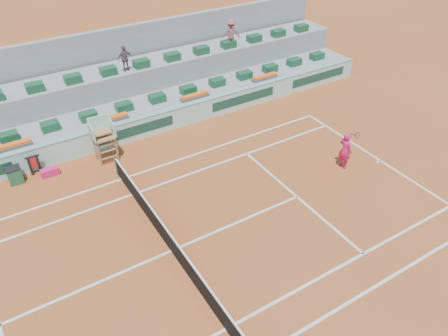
{
  "coord_description": "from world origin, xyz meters",
  "views": [
    {
      "loc": [
        -4.52,
        -11.35,
        12.9
      ],
      "look_at": [
        4.0,
        2.5,
        1.0
      ],
      "focal_mm": 35.0,
      "sensor_mm": 36.0,
      "label": 1
    }
  ],
  "objects_px": {
    "player_bag": "(50,172)",
    "tennis_player": "(345,150)",
    "drink_cooler_a": "(15,175)",
    "umpire_chair": "(102,133)"
  },
  "relations": [
    {
      "from": "player_bag",
      "to": "tennis_player",
      "type": "height_order",
      "value": "tennis_player"
    },
    {
      "from": "drink_cooler_a",
      "to": "tennis_player",
      "type": "height_order",
      "value": "tennis_player"
    },
    {
      "from": "umpire_chair",
      "to": "tennis_player",
      "type": "distance_m",
      "value": 12.0
    },
    {
      "from": "umpire_chair",
      "to": "drink_cooler_a",
      "type": "relative_size",
      "value": 2.86
    },
    {
      "from": "player_bag",
      "to": "drink_cooler_a",
      "type": "distance_m",
      "value": 1.56
    },
    {
      "from": "player_bag",
      "to": "umpire_chair",
      "type": "distance_m",
      "value": 3.14
    },
    {
      "from": "umpire_chair",
      "to": "player_bag",
      "type": "bearing_deg",
      "value": 177.57
    },
    {
      "from": "drink_cooler_a",
      "to": "player_bag",
      "type": "bearing_deg",
      "value": -10.0
    },
    {
      "from": "player_bag",
      "to": "umpire_chair",
      "type": "relative_size",
      "value": 0.35
    },
    {
      "from": "drink_cooler_a",
      "to": "tennis_player",
      "type": "distance_m",
      "value": 15.94
    }
  ]
}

